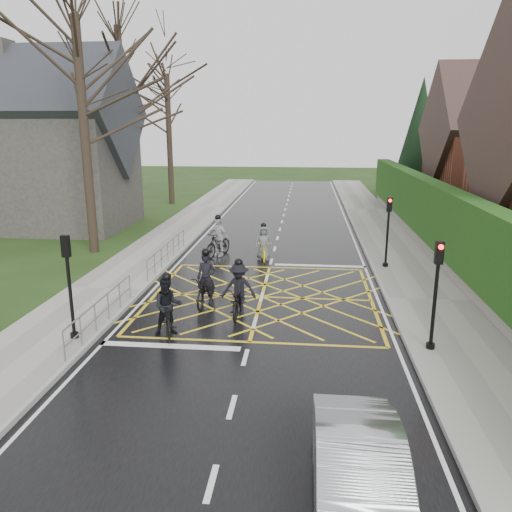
% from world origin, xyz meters
% --- Properties ---
extents(ground, '(120.00, 120.00, 0.00)m').
position_xyz_m(ground, '(0.00, 0.00, 0.00)').
color(ground, black).
rests_on(ground, ground).
extents(road, '(9.00, 80.00, 0.01)m').
position_xyz_m(road, '(0.00, 0.00, 0.01)').
color(road, black).
rests_on(road, ground).
extents(sidewalk_right, '(3.00, 80.00, 0.15)m').
position_xyz_m(sidewalk_right, '(6.00, 0.00, 0.07)').
color(sidewalk_right, gray).
rests_on(sidewalk_right, ground).
extents(sidewalk_left, '(3.00, 80.00, 0.15)m').
position_xyz_m(sidewalk_left, '(-6.00, 0.00, 0.07)').
color(sidewalk_left, gray).
rests_on(sidewalk_left, ground).
extents(stone_wall, '(0.50, 38.00, 0.70)m').
position_xyz_m(stone_wall, '(7.75, 6.00, 0.35)').
color(stone_wall, slate).
rests_on(stone_wall, ground).
extents(hedge, '(0.90, 38.00, 2.80)m').
position_xyz_m(hedge, '(7.75, 6.00, 2.10)').
color(hedge, '#1A3E11').
rests_on(hedge, stone_wall).
extents(house_far, '(9.80, 8.80, 10.30)m').
position_xyz_m(house_far, '(14.75, 18.00, 4.36)').
color(house_far, brown).
rests_on(house_far, ground).
extents(conifer, '(4.60, 4.60, 10.00)m').
position_xyz_m(conifer, '(10.75, 26.00, 4.99)').
color(conifer, black).
rests_on(conifer, ground).
extents(church, '(8.80, 7.80, 11.00)m').
position_xyz_m(church, '(-13.54, 12.00, 4.93)').
color(church, '#2D2B28').
rests_on(church, ground).
extents(tree_near, '(9.24, 9.24, 11.44)m').
position_xyz_m(tree_near, '(-9.00, 6.00, 7.91)').
color(tree_near, black).
rests_on(tree_near, ground).
extents(tree_mid, '(10.08, 10.08, 12.48)m').
position_xyz_m(tree_mid, '(-10.00, 14.00, 8.63)').
color(tree_mid, black).
rests_on(tree_mid, ground).
extents(tree_far, '(8.40, 8.40, 10.40)m').
position_xyz_m(tree_far, '(-9.30, 22.00, 7.19)').
color(tree_far, black).
rests_on(tree_far, ground).
extents(railing_south, '(0.05, 5.04, 1.03)m').
position_xyz_m(railing_south, '(-4.65, -3.50, 0.78)').
color(railing_south, slate).
rests_on(railing_south, ground).
extents(railing_north, '(0.05, 6.04, 1.03)m').
position_xyz_m(railing_north, '(-4.65, 4.00, 0.79)').
color(railing_north, slate).
rests_on(railing_north, ground).
extents(traffic_light_ne, '(0.24, 0.31, 3.21)m').
position_xyz_m(traffic_light_ne, '(5.10, 4.20, 1.66)').
color(traffic_light_ne, black).
rests_on(traffic_light_ne, ground).
extents(traffic_light_se, '(0.24, 0.31, 3.21)m').
position_xyz_m(traffic_light_se, '(5.10, -4.20, 1.66)').
color(traffic_light_se, black).
rests_on(traffic_light_se, ground).
extents(traffic_light_sw, '(0.24, 0.31, 3.21)m').
position_xyz_m(traffic_light_sw, '(-5.10, -4.50, 1.66)').
color(traffic_light_sw, black).
rests_on(traffic_light_sw, ground).
extents(cyclist_rear, '(0.86, 2.12, 2.02)m').
position_xyz_m(cyclist_rear, '(-1.90, -0.89, 0.66)').
color(cyclist_rear, black).
rests_on(cyclist_rear, ground).
extents(cyclist_back, '(1.15, 2.03, 1.96)m').
position_xyz_m(cyclist_back, '(-2.51, -3.69, 0.74)').
color(cyclist_back, black).
rests_on(cyclist_back, ground).
extents(cyclist_mid, '(1.15, 1.99, 1.93)m').
position_xyz_m(cyclist_mid, '(-0.61, -1.80, 0.71)').
color(cyclist_mid, black).
rests_on(cyclist_mid, ground).
extents(cyclist_front, '(1.35, 2.11, 2.05)m').
position_xyz_m(cyclist_front, '(-2.63, 5.75, 0.76)').
color(cyclist_front, black).
rests_on(cyclist_front, ground).
extents(cyclist_lead, '(0.95, 1.91, 1.78)m').
position_xyz_m(cyclist_lead, '(-0.40, 5.29, 0.61)').
color(cyclist_lead, gold).
rests_on(cyclist_lead, ground).
extents(car, '(1.49, 4.18, 1.37)m').
position_xyz_m(car, '(2.52, -10.45, 0.69)').
color(car, '#A3A6AA').
rests_on(car, ground).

